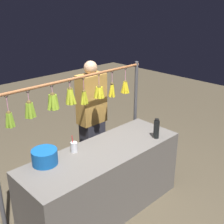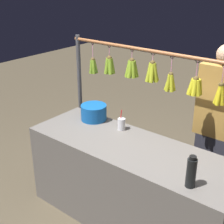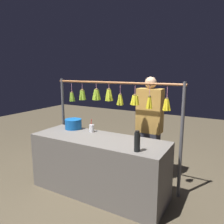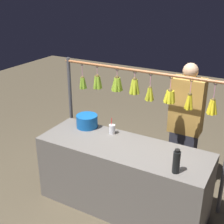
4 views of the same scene
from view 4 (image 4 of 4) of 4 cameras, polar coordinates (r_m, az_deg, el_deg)
The scene contains 7 objects.
ground_plane at distance 3.77m, azimuth 1.89°, elevation -17.00°, with size 12.00×12.00×0.00m, color brown.
market_counter at distance 3.53m, azimuth 1.97°, elevation -12.01°, with size 1.91×0.66×0.80m, color #66605B.
display_rack at distance 3.53m, azimuth 5.15°, elevation 1.93°, with size 2.08×0.14×1.57m.
water_bottle at distance 2.89m, azimuth 11.97°, elevation -9.09°, with size 0.07×0.07×0.24m.
blue_bucket at distance 3.72m, azimuth -4.71°, elevation -1.72°, with size 0.26×0.26×0.15m, color #1559AD.
drink_cup at distance 3.55m, azimuth 0.02°, elevation -3.23°, with size 0.07×0.07×0.19m.
vendor_person at distance 3.79m, azimuth 13.46°, elevation -3.14°, with size 0.38×0.21×1.61m.
Camera 4 is at (-1.31, 2.58, 2.42)m, focal length 48.79 mm.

